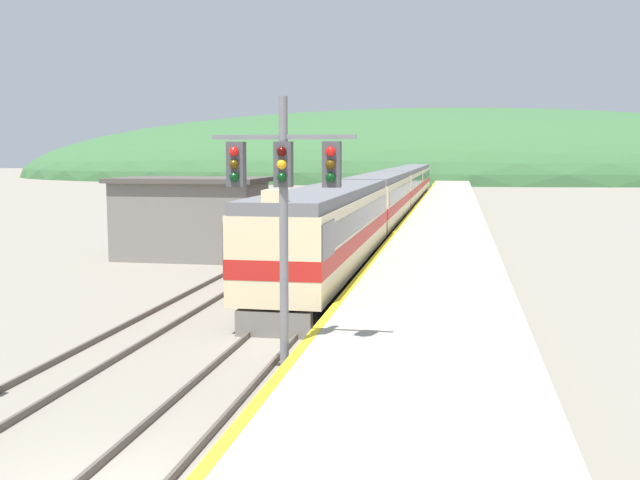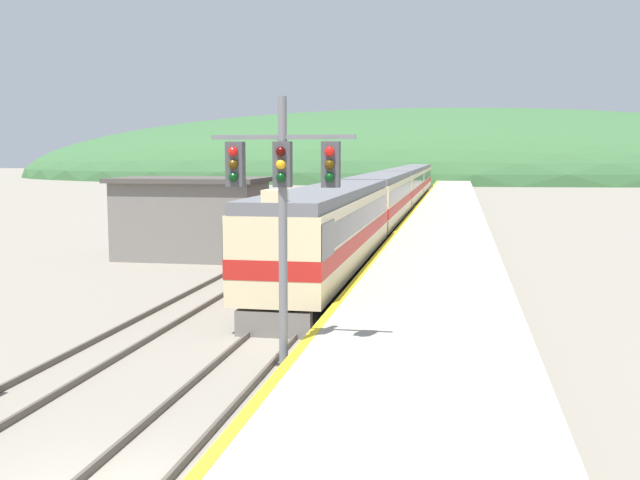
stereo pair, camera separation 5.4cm
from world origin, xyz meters
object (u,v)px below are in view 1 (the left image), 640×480
object	(u,v)px
carriage_third	(403,187)
signal_mast_main	(283,192)
carriage_fourth	(415,180)
carriage_second	(380,200)
express_train_lead_car	(329,231)

from	to	relation	value
carriage_third	signal_mast_main	distance (m)	56.78
carriage_fourth	signal_mast_main	distance (m)	77.99
carriage_second	carriage_third	size ratio (longest dim) A/B	1.00
carriage_second	signal_mast_main	world-z (taller)	signal_mast_main
carriage_second	carriage_fourth	xyz separation A→B (m)	(0.00, 42.45, 0.00)
carriage_second	signal_mast_main	xyz separation A→B (m)	(1.40, -35.49, 2.35)
express_train_lead_car	signal_mast_main	bearing A→B (deg)	-84.36
carriage_third	carriage_second	bearing A→B (deg)	-90.00
signal_mast_main	carriage_third	bearing A→B (deg)	91.42
express_train_lead_car	carriage_fourth	xyz separation A→B (m)	(0.00, 63.74, -0.01)
express_train_lead_car	carriage_fourth	size ratio (longest dim) A/B	0.98
express_train_lead_car	signal_mast_main	world-z (taller)	signal_mast_main
carriage_fourth	carriage_third	bearing A→B (deg)	-90.00
carriage_third	express_train_lead_car	bearing A→B (deg)	-90.00
carriage_second	carriage_third	world-z (taller)	same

